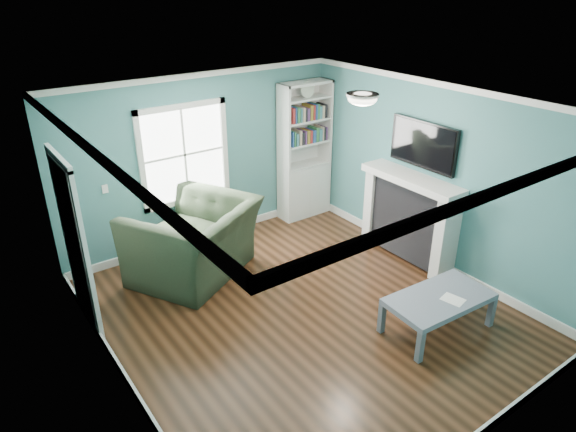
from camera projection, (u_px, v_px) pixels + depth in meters
floor at (303, 312)px, 6.44m from camera, size 5.00×5.00×0.00m
room_walls at (305, 196)px, 5.76m from camera, size 5.00×5.00×5.00m
trim at (304, 224)px, 5.91m from camera, size 4.50×5.00×2.60m
window at (184, 155)px, 7.48m from camera, size 1.40×0.06×1.50m
bookshelf at (304, 164)px, 8.67m from camera, size 0.90×0.35×2.31m
fireplace at (409, 218)px, 7.42m from camera, size 0.44×1.58×1.30m
tv at (423, 145)px, 7.01m from camera, size 0.06×1.10×0.65m
door at (74, 243)px, 5.83m from camera, size 0.12×0.98×2.17m
ceiling_fixture at (363, 98)px, 5.90m from camera, size 0.38×0.38×0.15m
light_switch at (105, 189)px, 6.95m from camera, size 0.08×0.01×0.12m
recliner at (193, 230)px, 6.96m from camera, size 1.90×1.68×1.39m
coffee_table at (439, 301)px, 5.98m from camera, size 1.29×0.76×0.45m
paper_sheet at (453, 300)px, 5.89m from camera, size 0.24×0.28×0.00m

